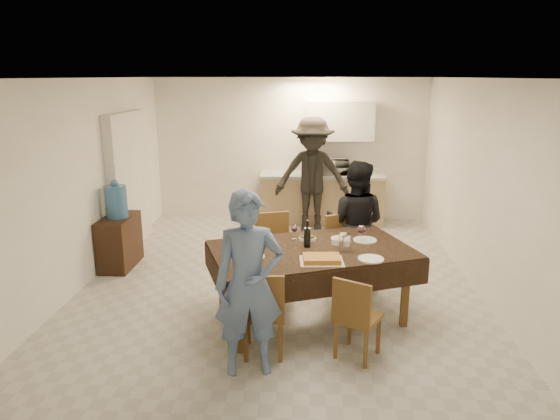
{
  "coord_description": "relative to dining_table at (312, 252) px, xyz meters",
  "views": [
    {
      "loc": [
        0.4,
        -6.21,
        2.63
      ],
      "look_at": [
        0.02,
        -0.3,
        1.03
      ],
      "focal_mm": 32.0,
      "sensor_mm": 36.0,
      "label": 1
    }
  ],
  "objects": [
    {
      "name": "floor",
      "position": [
        -0.42,
        1.12,
        -0.79
      ],
      "size": [
        5.0,
        6.0,
        0.02
      ],
      "primitive_type": "cube",
      "color": "#B6B6B0",
      "rests_on": "ground"
    },
    {
      "name": "ceiling",
      "position": [
        -0.42,
        1.12,
        1.81
      ],
      "size": [
        5.0,
        6.0,
        0.02
      ],
      "primitive_type": "cube",
      "color": "white",
      "rests_on": "wall_back"
    },
    {
      "name": "wall_back",
      "position": [
        -0.42,
        4.12,
        0.51
      ],
      "size": [
        5.0,
        0.02,
        2.6
      ],
      "primitive_type": "cube",
      "color": "white",
      "rests_on": "floor"
    },
    {
      "name": "wall_front",
      "position": [
        -0.42,
        -1.88,
        0.51
      ],
      "size": [
        5.0,
        0.02,
        2.6
      ],
      "primitive_type": "cube",
      "color": "white",
      "rests_on": "floor"
    },
    {
      "name": "wall_left",
      "position": [
        -2.92,
        1.12,
        0.51
      ],
      "size": [
        0.02,
        6.0,
        2.6
      ],
      "primitive_type": "cube",
      "color": "white",
      "rests_on": "floor"
    },
    {
      "name": "wall_right",
      "position": [
        2.08,
        1.12,
        0.51
      ],
      "size": [
        0.02,
        6.0,
        2.6
      ],
      "primitive_type": "cube",
      "color": "white",
      "rests_on": "floor"
    },
    {
      "name": "stub_partition",
      "position": [
        -2.84,
        2.32,
        0.26
      ],
      "size": [
        0.15,
        1.4,
        2.1
      ],
      "primitive_type": "cube",
      "color": "silver",
      "rests_on": "floor"
    },
    {
      "name": "kitchen_base_cabinet",
      "position": [
        0.18,
        3.8,
        -0.36
      ],
      "size": [
        2.2,
        0.6,
        0.86
      ],
      "primitive_type": "cube",
      "color": "#9E7E5E",
      "rests_on": "floor"
    },
    {
      "name": "kitchen_worktop",
      "position": [
        0.18,
        3.8,
        0.1
      ],
      "size": [
        2.24,
        0.64,
        0.05
      ],
      "primitive_type": "cube",
      "color": "#9D9E99",
      "rests_on": "kitchen_base_cabinet"
    },
    {
      "name": "upper_cabinet",
      "position": [
        0.48,
        3.94,
        1.06
      ],
      "size": [
        1.2,
        0.34,
        0.7
      ],
      "primitive_type": "cube",
      "color": "silver",
      "rests_on": "wall_back"
    },
    {
      "name": "dining_table",
      "position": [
        0.0,
        0.0,
        0.0
      ],
      "size": [
        2.41,
        1.9,
        0.82
      ],
      "rotation": [
        0.0,
        0.0,
        0.36
      ],
      "color": "black",
      "rests_on": "floor"
    },
    {
      "name": "chair_near_left",
      "position": [
        -0.45,
        -0.83,
        -0.25
      ],
      "size": [
        0.42,
        0.42,
        0.48
      ],
      "rotation": [
        0.0,
        0.0,
        0.05
      ],
      "color": "brown",
      "rests_on": "floor"
    },
    {
      "name": "chair_near_right",
      "position": [
        0.45,
        -0.83,
        -0.28
      ],
      "size": [
        0.52,
        0.54,
        0.45
      ],
      "rotation": [
        0.0,
        0.0,
        -0.51
      ],
      "color": "brown",
      "rests_on": "floor"
    },
    {
      "name": "chair_far_left",
      "position": [
        -0.45,
        0.66,
        -0.2
      ],
      "size": [
        0.55,
        0.55,
        0.52
      ],
      "rotation": [
        0.0,
        0.0,
        3.43
      ],
      "color": "brown",
      "rests_on": "floor"
    },
    {
      "name": "chair_far_right",
      "position": [
        0.45,
        0.66,
        -0.2
      ],
      "size": [
        0.59,
        0.61,
        0.52
      ],
      "rotation": [
        0.0,
        0.0,
        3.62
      ],
      "color": "brown",
      "rests_on": "floor"
    },
    {
      "name": "console",
      "position": [
        -2.7,
        1.41,
        -0.42
      ],
      "size": [
        0.39,
        0.78,
        0.73
      ],
      "primitive_type": "cube",
      "color": "black",
      "rests_on": "floor"
    },
    {
      "name": "water_jug",
      "position": [
        -2.7,
        1.41,
        0.16
      ],
      "size": [
        0.3,
        0.3,
        0.44
      ],
      "primitive_type": "cylinder",
      "color": "#427DB9",
      "rests_on": "console"
    },
    {
      "name": "wine_bottle",
      "position": [
        -0.05,
        0.05,
        0.19
      ],
      "size": [
        0.07,
        0.07,
        0.3
      ],
      "primitive_type": null,
      "color": "black",
      "rests_on": "dining_table"
    },
    {
      "name": "water_pitcher",
      "position": [
        0.35,
        -0.05,
        0.13
      ],
      "size": [
        0.12,
        0.12,
        0.19
      ],
      "primitive_type": "cylinder",
      "color": "white",
      "rests_on": "dining_table"
    },
    {
      "name": "savoury_tart",
      "position": [
        0.1,
        -0.38,
        0.07
      ],
      "size": [
        0.46,
        0.36,
        0.05
      ],
      "primitive_type": "cube",
      "rotation": [
        0.0,
        0.0,
        0.07
      ],
      "color": "gold",
      "rests_on": "dining_table"
    },
    {
      "name": "salad_bowl",
      "position": [
        0.3,
        0.18,
        0.07
      ],
      "size": [
        0.18,
        0.18,
        0.07
      ],
      "primitive_type": "cylinder",
      "color": "white",
      "rests_on": "dining_table"
    },
    {
      "name": "mushroom_dish",
      "position": [
        -0.05,
        0.28,
        0.05
      ],
      "size": [
        0.18,
        0.18,
        0.03
      ],
      "primitive_type": "cylinder",
      "color": "white",
      "rests_on": "dining_table"
    },
    {
      "name": "wine_glass_a",
      "position": [
        -0.55,
        -0.25,
        0.13
      ],
      "size": [
        0.09,
        0.09,
        0.19
      ],
      "primitive_type": null,
      "color": "white",
      "rests_on": "dining_table"
    },
    {
      "name": "wine_glass_b",
      "position": [
        0.55,
        0.25,
        0.14
      ],
      "size": [
        0.09,
        0.09,
        0.2
      ],
      "primitive_type": null,
      "color": "white",
      "rests_on": "dining_table"
    },
    {
      "name": "wine_glass_c",
      "position": [
        -0.2,
        0.3,
        0.13
      ],
      "size": [
        0.08,
        0.08,
        0.18
      ],
      "primitive_type": null,
      "color": "white",
      "rests_on": "dining_table"
    },
    {
      "name": "plate_near_left",
      "position": [
        -0.6,
        -0.3,
        0.04
      ],
      "size": [
        0.24,
        0.24,
        0.01
      ],
      "primitive_type": "cylinder",
      "color": "white",
      "rests_on": "dining_table"
    },
    {
      "name": "plate_near_right",
      "position": [
        0.6,
        -0.3,
        0.05
      ],
      "size": [
        0.26,
        0.26,
        0.02
      ],
      "primitive_type": "cylinder",
      "color": "white",
      "rests_on": "dining_table"
    },
    {
      "name": "plate_far_left",
      "position": [
        -0.6,
        0.3,
        0.05
      ],
      "size": [
        0.25,
        0.25,
        0.01
      ],
      "primitive_type": "cylinder",
      "color": "white",
      "rests_on": "dining_table"
    },
    {
      "name": "plate_far_right",
      "position": [
        0.6,
        0.3,
        0.05
      ],
      "size": [
        0.26,
        0.26,
        0.02
      ],
      "primitive_type": "cylinder",
      "color": "white",
      "rests_on": "dining_table"
    },
    {
      "name": "microwave",
      "position": [
        0.4,
        3.8,
        0.26
      ],
      "size": [
        0.49,
        0.33,
        0.27
      ],
      "primitive_type": "imported",
      "rotation": [
        0.0,
        0.0,
        3.14
      ],
      "color": "silver",
      "rests_on": "kitchen_worktop"
    },
    {
      "name": "person_near",
      "position": [
        -0.55,
        -1.05,
        0.06
      ],
      "size": [
        0.69,
        0.52,
        1.69
      ],
      "primitive_type": "imported",
      "rotation": [
        0.0,
        0.0,
        0.2
      ],
      "color": "slate",
      "rests_on": "floor"
    },
    {
      "name": "person_far",
      "position": [
        0.55,
        1.05,
        0.02
      ],
      "size": [
        0.93,
        0.81,
        1.61
      ],
      "primitive_type": "imported",
      "rotation": [
        0.0,
        0.0,
        2.85
      ],
      "color": "black",
      "rests_on": "floor"
    },
    {
      "name": "person_kitchen",
      "position": [
        -0.0,
        3.35,
        0.2
      ],
      "size": [
        1.27,
        0.73,
        1.96
      ],
      "primitive_type": "imported",
      "color": "black",
      "rests_on": "floor"
    }
  ]
}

